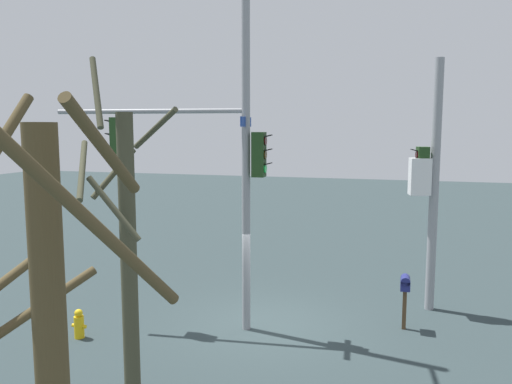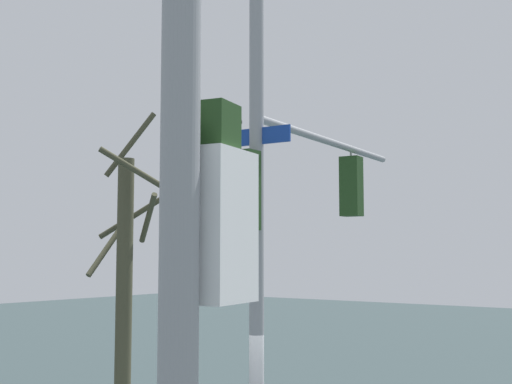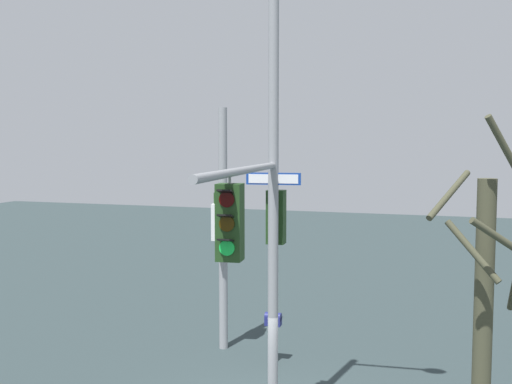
% 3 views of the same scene
% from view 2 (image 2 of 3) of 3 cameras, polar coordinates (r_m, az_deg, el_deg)
% --- Properties ---
extents(main_signal_pole_assembly, '(5.64, 3.06, 9.49)m').
position_cam_2_polar(main_signal_pole_assembly, '(10.40, 1.35, 3.20)').
color(main_signal_pole_assembly, gray).
rests_on(main_signal_pole_assembly, ground).
extents(secondary_pole_assembly, '(0.83, 0.54, 7.03)m').
position_cam_2_polar(secondary_pole_assembly, '(4.42, -5.21, -4.25)').
color(secondary_pole_assembly, gray).
rests_on(secondary_pole_assembly, ground).
extents(bare_tree_across_street, '(2.01, 2.01, 6.42)m').
position_cam_2_polar(bare_tree_across_street, '(13.07, -10.89, -7.85)').
color(bare_tree_across_street, '#43432F').
rests_on(bare_tree_across_street, ground).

